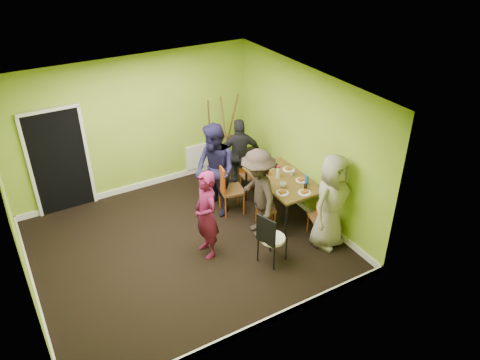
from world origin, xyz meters
The scene contains 28 objects.
ground centered at (0.00, 0.00, 0.00)m, with size 5.00×5.00×0.00m, color black.
room_walls centered at (-0.02, 0.04, 0.99)m, with size 5.04×4.54×2.82m.
dining_table centered at (2.05, 0.00, 0.70)m, with size 0.90×1.50×0.75m.
chair_left_far centered at (1.14, 0.52, 0.58)m, with size 0.50×0.50×1.04m.
chair_left_near centered at (1.46, -0.19, 0.48)m, with size 0.46×0.46×0.85m.
chair_back_end centered at (1.90, 1.06, 0.65)m, with size 0.40×0.47×0.92m.
chair_front_end centered at (2.18, -1.02, 0.48)m, with size 0.43×0.43×0.85m.
chair_bentwood centered at (1.04, -1.12, 0.53)m, with size 0.48×0.47×0.96m.
easel centered at (1.77, 1.92, 0.90)m, with size 0.73×0.69×1.83m.
plate_near_left centered at (1.76, 0.33, 0.76)m, with size 0.24×0.24×0.01m, color white.
plate_near_right centered at (1.75, -0.41, 0.76)m, with size 0.23×0.23×0.01m, color white.
plate_far_back centered at (2.07, 0.51, 0.76)m, with size 0.23×0.23×0.01m, color white.
plate_far_front centered at (2.09, -0.60, 0.76)m, with size 0.23×0.23×0.01m, color white.
plate_wall_back centered at (2.34, 0.23, 0.76)m, with size 0.24×0.24×0.01m, color white.
plate_wall_front centered at (2.30, -0.22, 0.76)m, with size 0.22×0.22×0.01m, color white.
thermos centered at (1.99, 0.09, 0.86)m, with size 0.07×0.07×0.21m, color white.
blue_bottle centered at (2.30, -0.39, 0.85)m, with size 0.07×0.07×0.19m, color blue.
orange_bottle centered at (1.90, 0.23, 0.79)m, with size 0.04×0.04×0.09m, color #C44F12.
glass_mid centered at (1.87, 0.29, 0.80)m, with size 0.07×0.07×0.11m, color black.
glass_back centered at (2.17, 0.42, 0.79)m, with size 0.06×0.06×0.08m, color black.
glass_front centered at (2.20, -0.49, 0.79)m, with size 0.06×0.06×0.09m, color black.
cup_a centered at (1.88, -0.24, 0.79)m, with size 0.11×0.11×0.09m, color white.
cup_b centered at (2.26, 0.03, 0.80)m, with size 0.10×0.10×0.10m, color white.
person_standing centered at (0.25, -0.39, 0.79)m, with size 0.57×0.38×1.58m, color #601037.
person_left_far centered at (0.96, 0.67, 0.90)m, with size 0.88×0.69×1.81m, color #181536.
person_left_near centered at (1.30, -0.31, 0.83)m, with size 1.07×0.62×1.66m, color #2D231E.
person_back_end centered at (1.81, 1.20, 0.77)m, with size 0.91×0.38×1.55m, color black.
person_front_end centered at (2.20, -1.19, 0.86)m, with size 0.85×0.55×1.73m, color gray.
Camera 1 is at (-2.41, -6.11, 5.18)m, focal length 35.00 mm.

